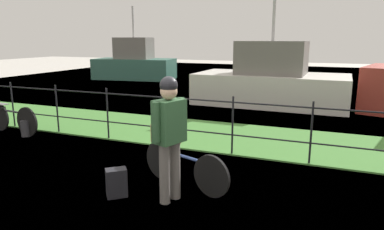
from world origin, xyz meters
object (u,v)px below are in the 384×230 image
at_px(mooring_bollard, 25,128).
at_px(bicycle_main, 183,166).
at_px(cyclist_person, 169,129).
at_px(bicycle_parked, 12,118).
at_px(backpack_on_paving, 116,183).
at_px(moored_boat_mid, 271,81).
at_px(moored_boat_near, 134,64).
at_px(wooden_crate, 166,134).
at_px(terrier_dog, 167,120).

bearing_deg(mooring_bollard, bicycle_main, -14.89).
height_order(cyclist_person, bicycle_parked, cyclist_person).
xyz_separation_m(backpack_on_paving, mooring_bollard, (-3.65, 1.82, -0.02)).
bearing_deg(moored_boat_mid, backpack_on_paving, -95.16).
xyz_separation_m(bicycle_parked, moored_boat_mid, (4.85, 5.96, 0.41)).
bearing_deg(moored_boat_mid, bicycle_parked, -129.15).
bearing_deg(bicycle_main, backpack_on_paving, -137.81).
distance_m(backpack_on_paving, moored_boat_near, 14.65).
distance_m(wooden_crate, moored_boat_mid, 7.11).
xyz_separation_m(cyclist_person, moored_boat_mid, (-0.03, 7.70, -0.24)).
height_order(terrier_dog, moored_boat_near, moored_boat_near).
bearing_deg(cyclist_person, mooring_bollard, 159.46).
xyz_separation_m(wooden_crate, mooring_bollard, (-4.03, 1.04, -0.56)).
distance_m(wooden_crate, bicycle_parked, 4.68).
xyz_separation_m(bicycle_main, terrier_dog, (-0.32, 0.11, 0.64)).
bearing_deg(terrier_dog, moored_boat_near, 123.40).
height_order(bicycle_parked, moored_boat_mid, moored_boat_mid).
distance_m(wooden_crate, cyclist_person, 0.74).
bearing_deg(bicycle_parked, moored_boat_mid, 50.85).
bearing_deg(backpack_on_paving, cyclist_person, 152.00).
distance_m(mooring_bollard, moored_boat_near, 11.46).
height_order(wooden_crate, bicycle_parked, wooden_crate).
relative_size(bicycle_main, moored_boat_near, 0.35).
relative_size(backpack_on_paving, moored_boat_mid, 0.08).
xyz_separation_m(bicycle_main, mooring_bollard, (-4.37, 1.16, -0.14)).
relative_size(wooden_crate, moored_boat_near, 0.09).
distance_m(cyclist_person, mooring_bollard, 4.75).
bearing_deg(bicycle_main, mooring_bollard, 165.11).
bearing_deg(wooden_crate, backpack_on_paving, -116.41).
bearing_deg(bicycle_parked, mooring_bollard, -11.70).
bearing_deg(bicycle_parked, cyclist_person, -19.68).
relative_size(bicycle_parked, moored_boat_mid, 0.34).
distance_m(wooden_crate, moored_boat_near, 14.18).
height_order(wooden_crate, terrier_dog, terrier_dog).
xyz_separation_m(terrier_dog, mooring_bollard, (-4.05, 1.05, -0.78)).
bearing_deg(terrier_dog, moored_boat_mid, 87.55).
bearing_deg(moored_boat_near, backpack_on_paving, -59.57).
relative_size(wooden_crate, terrier_dog, 1.22).
height_order(terrier_dog, mooring_bollard, terrier_dog).
bearing_deg(bicycle_main, cyclist_person, -88.15).
relative_size(mooring_bollard, moored_boat_mid, 0.07).
distance_m(mooring_bollard, moored_boat_mid, 7.49).
relative_size(terrier_dog, mooring_bollard, 0.90).
height_order(cyclist_person, moored_boat_mid, moored_boat_mid).
bearing_deg(mooring_bollard, wooden_crate, -14.54).
relative_size(bicycle_main, wooden_crate, 3.86).
xyz_separation_m(terrier_dog, moored_boat_near, (-7.82, 11.86, -0.15)).
xyz_separation_m(backpack_on_paving, bicycle_parked, (-4.14, 1.92, 0.15)).
distance_m(bicycle_main, moored_boat_near, 14.48).
xyz_separation_m(bicycle_main, moored_boat_near, (-8.13, 11.96, 0.49)).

